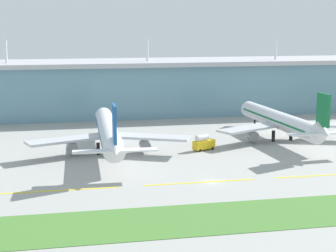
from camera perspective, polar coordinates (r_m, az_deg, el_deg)
name	(u,v)px	position (r m, az deg, el deg)	size (l,w,h in m)	color
ground_plane	(211,182)	(136.56, 4.53, -5.80)	(600.00, 600.00, 0.00)	#9E9E99
terminal_building	(145,87)	(234.49, -2.35, 4.08)	(288.00, 34.00, 31.95)	#6693A8
airliner_near_middle	(108,132)	(164.98, -6.21, -0.63)	(48.77, 66.32, 18.90)	white
airliner_far_middle	(281,121)	(186.34, 11.62, 0.51)	(48.68, 61.52, 18.90)	silver
taxiway_stripe_mid_west	(59,191)	(131.78, -11.26, -6.59)	(28.00, 0.70, 0.04)	yellow
taxiway_stripe_centre	(200,182)	(135.85, 3.30, -5.86)	(28.00, 0.70, 0.04)	yellow
taxiway_stripe_mid_east	(327,175)	(147.83, 16.22, -4.91)	(28.00, 0.70, 0.04)	yellow
grass_verge	(244,216)	(114.12, 7.94, -9.21)	(300.00, 18.00, 0.10)	#477A33
fuel_truck	(203,143)	(169.07, 3.70, -1.77)	(7.61, 5.48, 4.95)	gold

